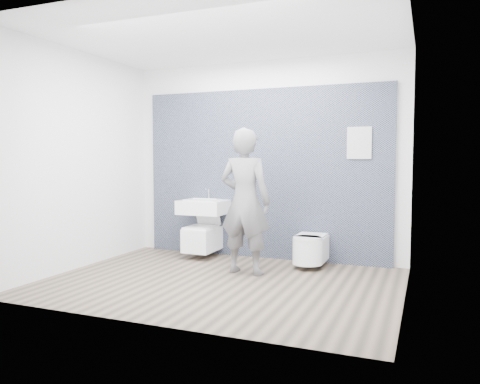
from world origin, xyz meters
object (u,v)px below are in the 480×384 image
at_px(washbasin, 203,207).
at_px(visitor, 245,201).
at_px(toilet_square, 202,237).
at_px(toilet_rounded, 310,249).

bearing_deg(washbasin, visitor, -37.36).
relative_size(toilet_square, toilet_rounded, 1.15).
relative_size(washbasin, visitor, 0.37).
bearing_deg(toilet_rounded, visitor, -136.92).
xyz_separation_m(washbasin, visitor, (0.92, -0.70, 0.16)).
bearing_deg(visitor, toilet_square, -33.53).
height_order(toilet_square, visitor, visitor).
distance_m(toilet_rounded, visitor, 1.12).
bearing_deg(toilet_square, visitor, -35.94).
distance_m(toilet_square, visitor, 1.29).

